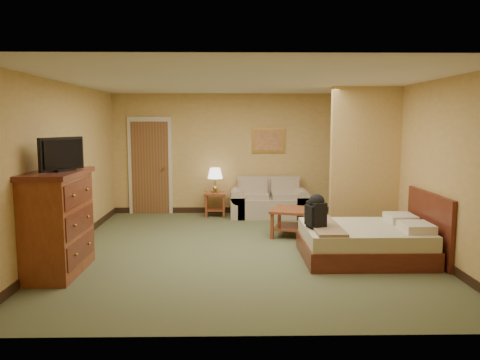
{
  "coord_description": "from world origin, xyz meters",
  "views": [
    {
      "loc": [
        -0.18,
        -7.17,
        2.0
      ],
      "look_at": [
        -0.04,
        0.6,
        1.03
      ],
      "focal_mm": 35.0,
      "sensor_mm": 36.0,
      "label": 1
    }
  ],
  "objects_px": {
    "dresser": "(57,222)",
    "bed": "(368,241)",
    "coffee_table": "(294,217)",
    "loveseat": "(269,204)"
  },
  "relations": [
    {
      "from": "dresser",
      "to": "bed",
      "type": "xyz_separation_m",
      "value": [
        4.3,
        0.59,
        -0.42
      ]
    },
    {
      "from": "coffee_table",
      "to": "dresser",
      "type": "xyz_separation_m",
      "value": [
        -3.39,
        -1.97,
        0.34
      ]
    },
    {
      "from": "bed",
      "to": "coffee_table",
      "type": "bearing_deg",
      "value": 123.57
    },
    {
      "from": "dresser",
      "to": "coffee_table",
      "type": "bearing_deg",
      "value": 30.22
    },
    {
      "from": "loveseat",
      "to": "dresser",
      "type": "height_order",
      "value": "dresser"
    },
    {
      "from": "coffee_table",
      "to": "dresser",
      "type": "relative_size",
      "value": 0.68
    },
    {
      "from": "loveseat",
      "to": "bed",
      "type": "bearing_deg",
      "value": -68.62
    },
    {
      "from": "dresser",
      "to": "bed",
      "type": "relative_size",
      "value": 0.73
    },
    {
      "from": "bed",
      "to": "loveseat",
      "type": "bearing_deg",
      "value": 111.38
    },
    {
      "from": "dresser",
      "to": "bed",
      "type": "distance_m",
      "value": 4.36
    }
  ]
}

